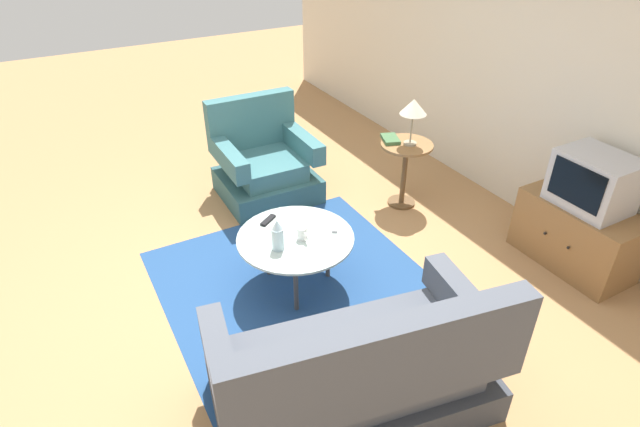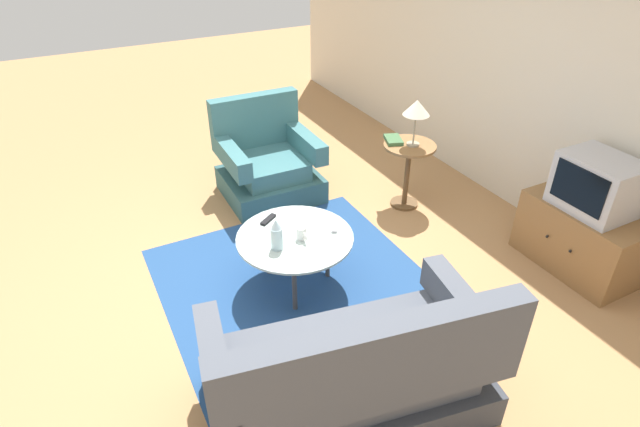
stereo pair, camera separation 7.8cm
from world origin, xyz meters
name	(u,v)px [view 2 (the right image)]	position (x,y,z in m)	size (l,w,h in m)	color
ground_plane	(282,287)	(0.00, 0.00, 0.00)	(16.00, 16.00, 0.00)	#AD7F51
back_wall	(556,70)	(0.00, 2.58, 1.35)	(9.00, 0.12, 2.70)	beige
area_rug	(296,284)	(0.03, 0.12, 0.00)	(2.03, 2.00, 0.00)	navy
armchair	(267,164)	(-1.43, 0.49, 0.32)	(0.84, 0.91, 0.95)	#325C60
couch	(352,375)	(1.22, -0.09, 0.31)	(1.13, 1.74, 0.97)	#3E424B
coffee_table	(295,240)	(0.03, 0.12, 0.43)	(0.88, 0.88, 0.46)	#B2C6C1
side_table	(408,162)	(-0.58, 1.58, 0.46)	(0.49, 0.49, 0.65)	olive
tv_stand	(580,238)	(0.86, 2.24, 0.28)	(0.92, 0.51, 0.55)	olive
television	(597,184)	(0.86, 2.24, 0.77)	(0.54, 0.43, 0.43)	#B7B7BC
table_lamp	(417,109)	(-0.55, 1.60, 1.00)	(0.24, 0.24, 0.43)	#9E937A
vase	(277,235)	(0.10, -0.06, 0.58)	(0.09, 0.09, 0.25)	silver
mug	(302,233)	(0.08, 0.15, 0.51)	(0.12, 0.07, 0.10)	white
tv_remote_dark	(268,219)	(-0.26, 0.02, 0.47)	(0.13, 0.16, 0.02)	black
tv_remote_silver	(335,226)	(0.06, 0.43, 0.47)	(0.15, 0.12, 0.02)	#B2B2B7
book	(393,140)	(-0.71, 1.48, 0.66)	(0.26, 0.21, 0.03)	#3D663D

